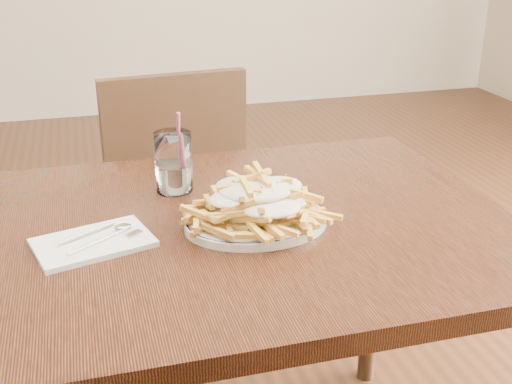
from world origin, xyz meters
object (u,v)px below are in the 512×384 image
object	(u,v)px
table	(204,261)
water_glass	(174,166)
loaded_fries	(256,196)
fries_plate	(256,221)
chair_far	(171,191)

from	to	relation	value
table	water_glass	size ratio (longest dim) A/B	6.88
loaded_fries	table	bearing A→B (deg)	162.12
water_glass	loaded_fries	bearing A→B (deg)	-60.85
fries_plate	water_glass	xyz separation A→B (m)	(-0.12, 0.22, 0.05)
table	loaded_fries	xyz separation A→B (m)	(0.10, -0.03, 0.14)
table	water_glass	bearing A→B (deg)	97.19
table	fries_plate	distance (m)	0.13
chair_far	loaded_fries	world-z (taller)	chair_far
chair_far	loaded_fries	size ratio (longest dim) A/B	2.90
chair_far	table	bearing A→B (deg)	-93.02
chair_far	fries_plate	xyz separation A→B (m)	(0.06, -0.78, 0.25)
water_glass	chair_far	bearing A→B (deg)	83.66
table	loaded_fries	world-z (taller)	loaded_fries
table	loaded_fries	distance (m)	0.17
loaded_fries	chair_far	bearing A→B (deg)	94.20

